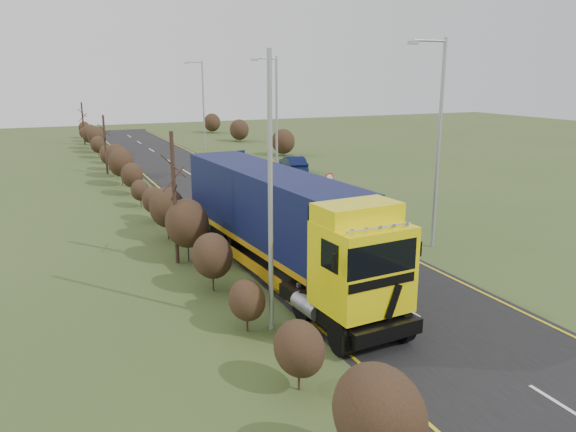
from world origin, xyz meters
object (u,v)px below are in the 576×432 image
at_px(streetlight_near, 437,135).
at_px(car_red_hatchback, 285,173).
at_px(car_blue_sedan, 293,164).
at_px(speed_sign, 329,183).
at_px(lorry, 280,218).

bearing_deg(streetlight_near, car_red_hatchback, 87.93).
distance_m(car_red_hatchback, car_blue_sedan, 3.73).
bearing_deg(streetlight_near, speed_sign, 91.36).
bearing_deg(car_blue_sedan, car_red_hatchback, 64.75).
height_order(streetlight_near, speed_sign, streetlight_near).
bearing_deg(speed_sign, car_red_hatchback, 84.18).
bearing_deg(speed_sign, car_blue_sedan, 76.03).
relative_size(lorry, streetlight_near, 1.62).
bearing_deg(car_red_hatchback, speed_sign, 94.31).
height_order(lorry, speed_sign, lorry).
distance_m(car_blue_sedan, speed_sign, 12.80).
distance_m(lorry, speed_sign, 13.66).
relative_size(car_blue_sedan, streetlight_near, 0.45).
height_order(car_red_hatchback, streetlight_near, streetlight_near).
xyz_separation_m(car_blue_sedan, streetlight_near, (-2.84, -22.68, 4.86)).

